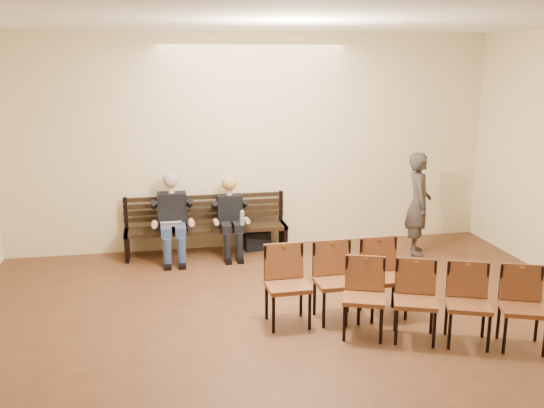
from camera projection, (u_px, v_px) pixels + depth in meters
The scene contains 11 objects.
ground at pixel (342, 405), 5.54m from camera, with size 10.00×10.00×0.00m, color brown.
room_walls at pixel (324, 119), 5.70m from camera, with size 8.02×10.01×3.51m.
bench at pixel (207, 241), 9.77m from camera, with size 2.60×0.90×0.45m, color black.
seated_man at pixel (172, 217), 9.45m from camera, with size 0.56×0.78×1.35m, color black, non-canonical shape.
seated_woman at pixel (231, 221), 9.65m from camera, with size 0.49×0.68×1.14m, color black, non-canonical shape.
laptop at pixel (171, 226), 9.34m from camera, with size 0.33×0.26×0.24m, color silver.
water_bottle at pixel (242, 225), 9.39m from camera, with size 0.07×0.07×0.24m, color silver.
bag at pixel (256, 240), 10.04m from camera, with size 0.42×0.29×0.31m, color black.
passerby at pixel (419, 196), 9.65m from camera, with size 0.69×0.46×1.90m, color #352F2B.
chair_row_front at pixel (337, 283), 7.25m from camera, with size 1.71×0.52×0.95m, color brown.
chair_row_back at pixel (442, 304), 6.70m from camera, with size 2.18×0.49×0.89m, color brown.
Camera 1 is at (-1.57, -4.74, 3.10)m, focal length 40.00 mm.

